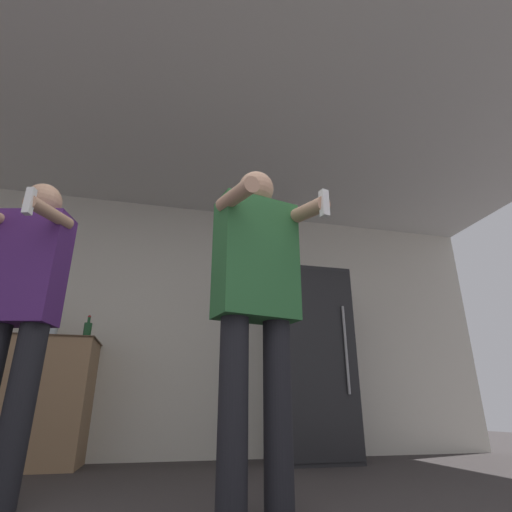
{
  "coord_description": "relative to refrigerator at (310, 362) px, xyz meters",
  "views": [
    {
      "loc": [
        -0.1,
        -1.16,
        0.44
      ],
      "look_at": [
        0.35,
        0.72,
        1.19
      ],
      "focal_mm": 28.0,
      "sensor_mm": 36.0,
      "label": 1
    }
  ],
  "objects": [
    {
      "name": "wall_back",
      "position": [
        -1.32,
        0.38,
        0.41
      ],
      "size": [
        7.0,
        0.06,
        2.55
      ],
      "color": "beige",
      "rests_on": "ground_plane"
    },
    {
      "name": "refrigerator",
      "position": [
        0.0,
        0.0,
        0.0
      ],
      "size": [
        0.66,
        0.74,
        1.72
      ],
      "color": "#262628",
      "rests_on": "ground_plane"
    },
    {
      "name": "bottle_clear_vodka",
      "position": [
        -2.05,
        0.04,
        0.23
      ],
      "size": [
        0.07,
        0.07,
        0.22
      ],
      "color": "#194723",
      "rests_on": "counter"
    },
    {
      "name": "bottle_green_wine",
      "position": [
        -2.34,
        0.04,
        0.25
      ],
      "size": [
        0.09,
        0.09,
        0.28
      ],
      "color": "silver",
      "rests_on": "counter"
    },
    {
      "name": "ceiling_slab",
      "position": [
        -1.32,
        -1.1,
        1.71
      ],
      "size": [
        7.0,
        3.43,
        0.05
      ],
      "color": "silver",
      "rests_on": "wall_back"
    },
    {
      "name": "counter",
      "position": [
        -2.61,
        0.08,
        -0.36
      ],
      "size": [
        1.33,
        0.57,
        1.01
      ],
      "color": "#997551",
      "rests_on": "ground_plane"
    },
    {
      "name": "person_woman_foreground",
      "position": [
        -0.97,
        -1.84,
        0.11
      ],
      "size": [
        0.54,
        0.54,
        1.68
      ],
      "color": "black",
      "rests_on": "ground_plane"
    },
    {
      "name": "bottle_amber_bourbon",
      "position": [
        -2.51,
        0.04,
        0.29
      ],
      "size": [
        0.06,
        0.06,
        0.37
      ],
      "color": "#563314",
      "rests_on": "counter"
    },
    {
      "name": "person_man_side",
      "position": [
        -2.17,
        -1.37,
        0.09
      ],
      "size": [
        0.5,
        0.59,
        1.72
      ],
      "color": "black",
      "rests_on": "ground_plane"
    }
  ]
}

